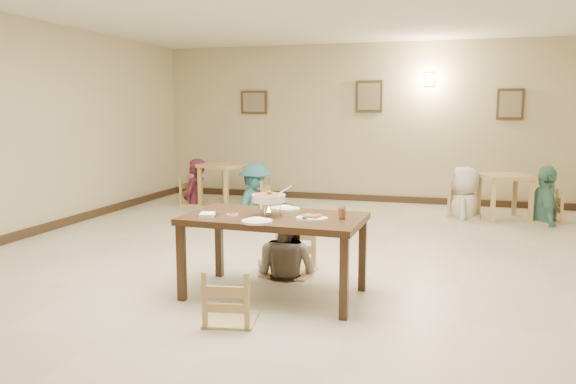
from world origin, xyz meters
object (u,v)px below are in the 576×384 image
(bg_chair_lr, at_px, (255,181))
(bg_diner_a, at_px, (194,159))
(drink_glass, at_px, (342,212))
(bg_chair_ll, at_px, (195,179))
(chair_near, at_px, (230,270))
(main_diner, at_px, (286,203))
(bg_diner_c, at_px, (466,166))
(chair_far, at_px, (289,225))
(bg_chair_rl, at_px, (466,184))
(curry_warmer, at_px, (269,198))
(bg_table_right, at_px, (505,183))
(bg_diner_b, at_px, (255,163))
(bg_diner_d, at_px, (548,166))
(bg_chair_rr, at_px, (546,192))
(main_table, at_px, (274,224))
(bg_table_left, at_px, (225,171))

(bg_chair_lr, xyz_separation_m, bg_diner_a, (-1.19, 0.01, 0.37))
(drink_glass, relative_size, bg_chair_ll, 0.14)
(chair_near, relative_size, bg_chair_lr, 0.91)
(main_diner, distance_m, drink_glass, 0.98)
(drink_glass, distance_m, bg_diner_c, 4.80)
(drink_glass, bearing_deg, chair_far, 134.73)
(chair_far, xyz_separation_m, bg_chair_ll, (-2.93, 3.82, -0.05))
(bg_chair_rl, relative_size, bg_diner_a, 0.64)
(bg_chair_lr, bearing_deg, bg_chair_ll, -86.49)
(chair_far, height_order, bg_diner_c, bg_diner_c)
(main_diner, xyz_separation_m, curry_warmer, (0.04, -0.69, 0.16))
(bg_chair_lr, bearing_deg, bg_chair_rl, 96.30)
(chair_far, height_order, bg_chair_lr, chair_far)
(bg_table_right, xyz_separation_m, bg_diner_b, (-4.22, -0.13, 0.23))
(chair_near, relative_size, bg_diner_d, 0.50)
(bg_chair_lr, bearing_deg, curry_warmer, 25.24)
(bg_chair_lr, relative_size, bg_diner_d, 0.55)
(bg_chair_rr, height_order, bg_diner_a, bg_diner_a)
(bg_chair_lr, height_order, bg_diner_b, bg_diner_b)
(chair_near, bearing_deg, bg_chair_ll, -71.77)
(bg_chair_rl, distance_m, bg_diner_b, 3.63)
(main_table, bearing_deg, bg_chair_rr, 58.80)
(drink_glass, height_order, bg_diner_b, bg_diner_b)
(chair_near, relative_size, bg_diner_c, 0.53)
(chair_near, distance_m, bg_table_right, 5.97)
(chair_far, height_order, bg_chair_rl, bg_chair_rl)
(main_table, height_order, chair_near, chair_near)
(bg_chair_rl, xyz_separation_m, bg_diner_a, (-4.81, -0.13, 0.31))
(chair_near, height_order, bg_diner_d, bg_diner_d)
(bg_chair_lr, xyz_separation_m, bg_diner_d, (4.83, 0.07, 0.40))
(bg_diner_a, bearing_deg, bg_chair_ll, -90.40)
(drink_glass, distance_m, bg_chair_lr, 5.15)
(bg_chair_rl, height_order, bg_diner_c, bg_diner_c)
(bg_chair_lr, bearing_deg, bg_diner_b, 157.51)
(chair_near, relative_size, bg_table_left, 0.89)
(drink_glass, bearing_deg, bg_chair_ll, 128.78)
(chair_near, bearing_deg, bg_diner_d, -130.89)
(bg_table_right, bearing_deg, bg_chair_lr, -178.23)
(bg_chair_lr, bearing_deg, bg_chair_rr, 94.88)
(bg_table_left, relative_size, bg_diner_d, 0.56)
(chair_far, relative_size, bg_chair_rr, 1.14)
(curry_warmer, relative_size, bg_chair_lr, 0.36)
(chair_far, relative_size, main_diner, 0.69)
(curry_warmer, relative_size, bg_chair_ll, 0.36)
(bg_chair_rl, bearing_deg, bg_table_left, 95.99)
(main_table, relative_size, main_diner, 1.08)
(bg_chair_rl, xyz_separation_m, bg_diner_b, (-3.62, -0.14, 0.28))
(bg_diner_c, bearing_deg, main_table, -15.69)
(main_table, xyz_separation_m, curry_warmer, (-0.05, -0.02, 0.25))
(main_diner, distance_m, curry_warmer, 0.71)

